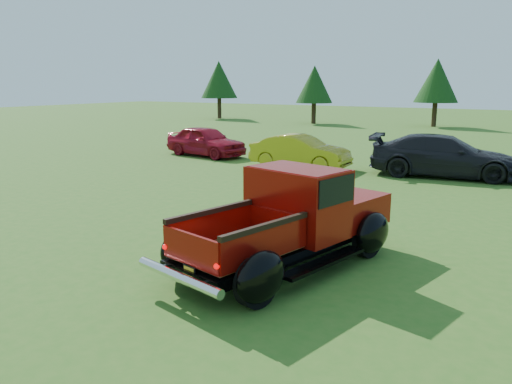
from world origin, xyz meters
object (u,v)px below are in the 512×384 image
tree_far_west (219,80)px  tree_west (314,84)px  tree_mid_left (437,81)px  pickup_truck (297,218)px  show_car_red (206,141)px  show_car_grey (444,156)px  show_car_yellow (300,152)px

tree_far_west → tree_west: 10.06m
tree_mid_left → pickup_truck: 31.85m
tree_mid_left → show_car_red: (-5.50, -21.33, -2.71)m
show_car_red → tree_west: bearing=19.1°
show_car_grey → show_car_red: bearing=82.7°
tree_mid_left → show_car_grey: tree_mid_left is taller
show_car_yellow → show_car_grey: show_car_grey is taller
pickup_truck → show_car_yellow: 10.44m
tree_west → pickup_truck: bearing=-66.0°
tree_far_west → show_car_red: bearing=-56.4°
show_car_red → tree_mid_left: bearing=-5.6°
tree_mid_left → show_car_red: size_ratio=1.27×
show_car_red → show_car_yellow: (5.08, -0.75, -0.04)m
tree_mid_left → show_car_yellow: bearing=-91.1°
show_car_red → tree_far_west: bearing=42.5°
tree_west → show_car_yellow: bearing=-66.9°
tree_west → pickup_truck: (13.10, -29.48, -2.28)m
tree_far_west → show_car_yellow: 28.25m
tree_west → show_car_grey: bearing=-54.4°
show_car_red → show_car_yellow: size_ratio=1.02×
tree_far_west → tree_mid_left: tree_far_west is taller
pickup_truck → show_car_red: bearing=146.6°
tree_far_west → show_car_grey: size_ratio=1.03×
tree_west → tree_mid_left: (9.00, 2.00, 0.27)m
tree_far_west → show_car_red: (13.50, -20.33, -2.85)m
show_car_yellow → show_car_grey: (5.12, 0.96, 0.10)m
show_car_red → show_car_yellow: 5.13m
tree_far_west → tree_west: (10.00, -1.00, -0.41)m
tree_west → show_car_yellow: size_ratio=1.19×
pickup_truck → show_car_grey: bearing=99.9°
tree_west → show_car_yellow: (8.58, -20.08, -2.47)m
tree_far_west → show_car_red: tree_far_west is taller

